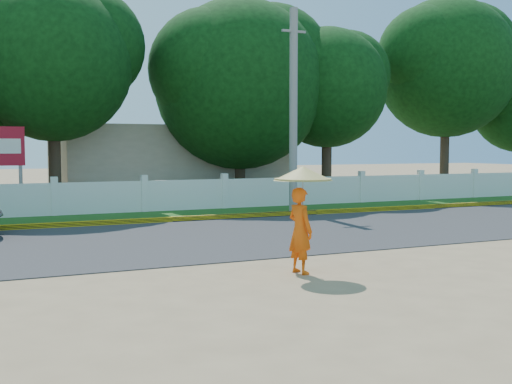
{
  "coord_description": "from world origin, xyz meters",
  "views": [
    {
      "loc": [
        -5.82,
        -10.52,
        2.27
      ],
      "look_at": [
        0.0,
        2.0,
        1.3
      ],
      "focal_mm": 45.0,
      "sensor_mm": 36.0,
      "label": 1
    }
  ],
  "objects": [
    {
      "name": "ground",
      "position": [
        0.0,
        0.0,
        0.0
      ],
      "size": [
        120.0,
        120.0,
        0.0
      ],
      "primitive_type": "plane",
      "color": "#9E8460",
      "rests_on": "ground"
    },
    {
      "name": "road",
      "position": [
        0.0,
        4.5,
        0.01
      ],
      "size": [
        60.0,
        7.0,
        0.02
      ],
      "primitive_type": "cube",
      "color": "#38383A",
      "rests_on": "ground"
    },
    {
      "name": "grass_verge",
      "position": [
        0.0,
        9.75,
        0.01
      ],
      "size": [
        60.0,
        3.5,
        0.03
      ],
      "primitive_type": "cube",
      "color": "#2D601E",
      "rests_on": "ground"
    },
    {
      "name": "curb",
      "position": [
        0.0,
        8.05,
        0.08
      ],
      "size": [
        40.0,
        0.18,
        0.16
      ],
      "primitive_type": "cube",
      "color": "yellow",
      "rests_on": "ground"
    },
    {
      "name": "fence",
      "position": [
        0.0,
        11.2,
        0.55
      ],
      "size": [
        40.0,
        0.1,
        1.1
      ],
      "primitive_type": "cube",
      "color": "silver",
      "rests_on": "ground"
    },
    {
      "name": "building_near",
      "position": [
        3.0,
        18.0,
        1.6
      ],
      "size": [
        10.0,
        6.0,
        3.2
      ],
      "primitive_type": "cube",
      "color": "#B7AD99",
      "rests_on": "ground"
    },
    {
      "name": "utility_pole",
      "position": [
        4.76,
        9.16,
        3.52
      ],
      "size": [
        0.28,
        0.28,
        7.03
      ],
      "primitive_type": "cylinder",
      "color": "gray",
      "rests_on": "ground"
    },
    {
      "name": "monk_with_parasol",
      "position": [
        -0.27,
        -0.51,
        1.26
      ],
      "size": [
        1.06,
        1.06,
        1.93
      ],
      "color": "#DD4E0B",
      "rests_on": "ground"
    },
    {
      "name": "tree_row",
      "position": [
        3.23,
        14.23,
        5.15
      ],
      "size": [
        38.42,
        8.12,
        9.53
      ],
      "color": "#473828",
      "rests_on": "ground"
    }
  ]
}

